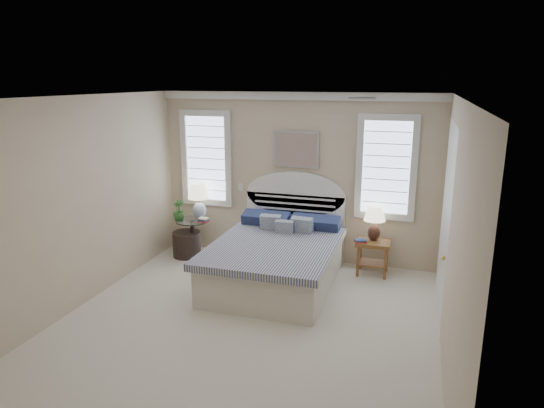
{
  "coord_description": "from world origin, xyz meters",
  "views": [
    {
      "loc": [
        1.88,
        -4.89,
        2.89
      ],
      "look_at": [
        0.06,
        1.0,
        1.3
      ],
      "focal_mm": 32.0,
      "sensor_mm": 36.0,
      "label": 1
    }
  ],
  "objects_px": {
    "nightstand_right": "(373,250)",
    "lamp_left": "(199,197)",
    "side_table_left": "(193,234)",
    "bed": "(278,257)",
    "floor_pot": "(187,244)",
    "lamp_right": "(375,219)"
  },
  "relations": [
    {
      "from": "lamp_right",
      "to": "floor_pot",
      "type": "bearing_deg",
      "value": -176.33
    },
    {
      "from": "nightstand_right",
      "to": "lamp_right",
      "type": "bearing_deg",
      "value": 97.46
    },
    {
      "from": "floor_pot",
      "to": "lamp_left",
      "type": "height_order",
      "value": "lamp_left"
    },
    {
      "from": "lamp_left",
      "to": "lamp_right",
      "type": "xyz_separation_m",
      "value": [
        2.88,
        0.02,
        -0.14
      ]
    },
    {
      "from": "side_table_left",
      "to": "nightstand_right",
      "type": "xyz_separation_m",
      "value": [
        2.95,
        0.1,
        -0.0
      ]
    },
    {
      "from": "bed",
      "to": "lamp_left",
      "type": "relative_size",
      "value": 3.83
    },
    {
      "from": "side_table_left",
      "to": "lamp_left",
      "type": "height_order",
      "value": "lamp_left"
    },
    {
      "from": "side_table_left",
      "to": "nightstand_right",
      "type": "height_order",
      "value": "side_table_left"
    },
    {
      "from": "floor_pot",
      "to": "lamp_left",
      "type": "relative_size",
      "value": 0.78
    },
    {
      "from": "side_table_left",
      "to": "floor_pot",
      "type": "distance_m",
      "value": 0.21
    },
    {
      "from": "side_table_left",
      "to": "nightstand_right",
      "type": "distance_m",
      "value": 2.95
    },
    {
      "from": "nightstand_right",
      "to": "lamp_left",
      "type": "bearing_deg",
      "value": 178.95
    },
    {
      "from": "bed",
      "to": "floor_pot",
      "type": "height_order",
      "value": "bed"
    },
    {
      "from": "nightstand_right",
      "to": "lamp_left",
      "type": "xyz_separation_m",
      "value": [
        -2.89,
        0.05,
        0.61
      ]
    },
    {
      "from": "side_table_left",
      "to": "lamp_right",
      "type": "bearing_deg",
      "value": 3.28
    },
    {
      "from": "nightstand_right",
      "to": "lamp_left",
      "type": "relative_size",
      "value": 0.89
    },
    {
      "from": "side_table_left",
      "to": "bed",
      "type": "bearing_deg",
      "value": -19.74
    },
    {
      "from": "nightstand_right",
      "to": "floor_pot",
      "type": "relative_size",
      "value": 1.14
    },
    {
      "from": "bed",
      "to": "nightstand_right",
      "type": "distance_m",
      "value": 1.47
    },
    {
      "from": "nightstand_right",
      "to": "lamp_left",
      "type": "distance_m",
      "value": 2.95
    },
    {
      "from": "bed",
      "to": "nightstand_right",
      "type": "height_order",
      "value": "bed"
    },
    {
      "from": "nightstand_right",
      "to": "lamp_right",
      "type": "height_order",
      "value": "lamp_right"
    }
  ]
}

